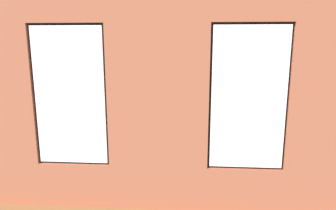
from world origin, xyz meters
name	(u,v)px	position (x,y,z in m)	size (l,w,h in m)	color
ground_plane	(169,153)	(0.00, 0.00, -0.05)	(6.44, 5.44, 0.10)	brown
brick_wall_with_windows	(158,105)	(0.00, 2.34, 1.51)	(5.84, 0.30, 3.08)	#9E5138
white_wall_right	(34,82)	(2.87, 0.20, 1.54)	(0.10, 4.44, 3.08)	silver
couch_by_window	(126,166)	(0.61, 1.69, 0.33)	(1.88, 0.87, 0.80)	black
couch_left	(282,149)	(-2.22, 0.66, 0.33)	(0.97, 2.08, 0.80)	black
coffee_table	(169,138)	(0.00, 0.21, 0.37)	(1.28, 0.79, 0.43)	tan
cup_ceramic	(185,132)	(-0.36, 0.07, 0.47)	(0.07, 0.07, 0.09)	#4C4C51
candle_jar	(150,134)	(0.38, 0.33, 0.48)	(0.08, 0.08, 0.11)	#B7333D
table_plant_small	(173,131)	(-0.10, 0.33, 0.56)	(0.16, 0.16, 0.25)	beige
remote_black	(169,135)	(0.00, 0.21, 0.44)	(0.05, 0.17, 0.02)	black
media_console	(62,134)	(2.57, -0.31, 0.24)	(1.21, 0.42, 0.49)	black
tv_flatscreen	(60,107)	(2.57, -0.31, 0.90)	(1.18, 0.20, 0.81)	black
papasan_chair	(138,116)	(0.91, -1.27, 0.46)	(1.20, 1.20, 0.73)	olive
potted_plant_near_tv	(65,134)	(2.03, 0.74, 0.56)	(0.92, 0.88, 1.25)	brown
potted_plant_corner_near_left	(262,109)	(-2.37, -1.72, 0.62)	(0.83, 0.89, 1.12)	brown
potted_plant_beside_window_right	(49,146)	(1.84, 1.79, 0.70)	(1.05, 0.90, 1.42)	#47423D
potted_plant_between_couches	(211,144)	(-0.78, 1.63, 0.73)	(1.04, 0.93, 1.16)	gray
potted_plant_foreground_right	(92,104)	(2.27, -1.67, 0.70)	(1.15, 1.09, 1.22)	beige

